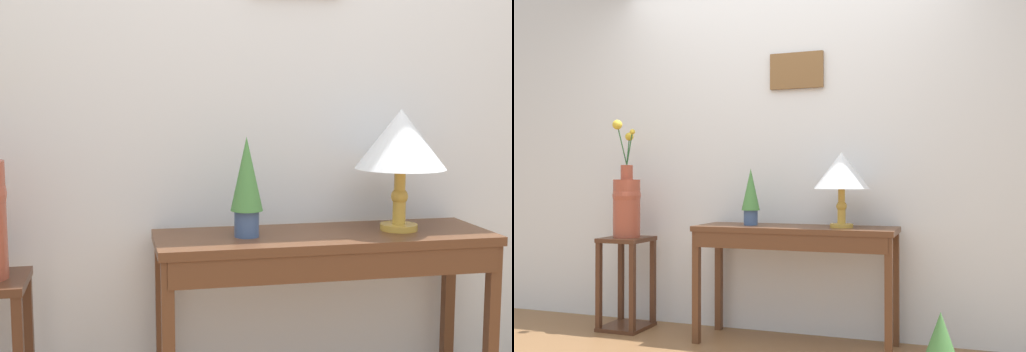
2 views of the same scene
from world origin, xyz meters
TOP-DOWN VIEW (x-y plane):
  - back_wall_with_art at (0.00, 1.34)m, footprint 9.00×0.13m
  - console_table at (0.15, 1.01)m, footprint 1.31×0.42m
  - table_lamp at (0.46, 1.04)m, footprint 0.36×0.36m
  - potted_plant_on_console at (-0.16, 1.03)m, footprint 0.12×0.12m
  - pedestal_stand_left at (-1.12, 1.02)m, footprint 0.32×0.32m
  - flower_vase_tall at (-1.12, 1.02)m, footprint 0.20×0.20m
  - potted_plant_floor at (1.06, 0.79)m, footprint 0.17×0.17m

SIDE VIEW (x-z plane):
  - potted_plant_floor at x=1.06m, z-range 0.02..0.35m
  - pedestal_stand_left at x=-1.12m, z-range 0.00..0.66m
  - console_table at x=0.15m, z-range 0.28..1.05m
  - flower_vase_tall at x=-1.12m, z-range 0.50..1.35m
  - potted_plant_on_console at x=-0.16m, z-range 0.79..1.17m
  - table_lamp at x=0.46m, z-range 0.88..1.36m
  - back_wall_with_art at x=0.00m, z-range 0.00..2.80m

